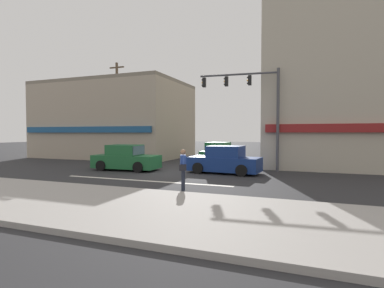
# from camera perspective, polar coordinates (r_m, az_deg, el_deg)

# --- Properties ---
(ground_plane) EXTENTS (120.00, 120.00, 0.00)m
(ground_plane) POSITION_cam_1_polar(r_m,az_deg,el_deg) (17.91, -3.61, -5.33)
(ground_plane) COLOR #2B2B2D
(lane_marking_stripe) EXTENTS (9.00, 0.24, 0.01)m
(lane_marking_stripe) POSITION_cam_1_polar(r_m,az_deg,el_deg) (14.84, -9.30, -6.90)
(lane_marking_stripe) COLOR silver
(lane_marking_stripe) RESTS_ON ground
(sidewalk_curb) EXTENTS (40.00, 5.00, 0.16)m
(sidewalk_curb) POSITION_cam_1_polar(r_m,az_deg,el_deg) (10.88, -22.94, -9.96)
(sidewalk_curb) COLOR #9E9993
(sidewalk_curb) RESTS_ON ground
(building_left_block) EXTENTS (13.52, 8.87, 7.08)m
(building_left_block) POSITION_cam_1_polar(r_m,az_deg,el_deg) (30.39, -14.41, 4.37)
(building_left_block) COLOR tan
(building_left_block) RESTS_ON ground
(building_right_corner) EXTENTS (12.37, 10.83, 10.94)m
(building_right_corner) POSITION_cam_1_polar(r_m,az_deg,el_deg) (24.79, 29.30, 9.15)
(building_right_corner) COLOR #B7AD99
(building_right_corner) RESTS_ON ground
(street_tree) EXTENTS (3.65, 3.65, 5.94)m
(street_tree) POSITION_cam_1_polar(r_m,az_deg,el_deg) (21.98, 21.97, 6.61)
(street_tree) COLOR #4C3823
(street_tree) RESTS_ON ground
(utility_pole_near_left) EXTENTS (1.40, 0.22, 8.33)m
(utility_pole_near_left) POSITION_cam_1_polar(r_m,az_deg,el_deg) (26.69, -14.07, 6.35)
(utility_pole_near_left) COLOR brown
(utility_pole_near_left) RESTS_ON ground
(traffic_light_mast) EXTENTS (4.88, 0.59, 6.20)m
(traffic_light_mast) POSITION_cam_1_polar(r_m,az_deg,el_deg) (18.88, 12.07, 8.10)
(traffic_light_mast) COLOR #47474C
(traffic_light_mast) RESTS_ON ground
(sedan_crossing_rightbound) EXTENTS (2.07, 4.19, 1.58)m
(sedan_crossing_rightbound) POSITION_cam_1_polar(r_m,az_deg,el_deg) (23.83, 5.06, -1.75)
(sedan_crossing_rightbound) COLOR #1E6033
(sedan_crossing_rightbound) RESTS_ON ground
(sedan_crossing_center) EXTENTS (4.18, 2.03, 1.58)m
(sedan_crossing_center) POSITION_cam_1_polar(r_m,az_deg,el_deg) (19.13, -12.44, -2.75)
(sedan_crossing_center) COLOR #1E6033
(sedan_crossing_center) RESTS_ON ground
(sedan_parked_curbside) EXTENTS (4.21, 2.11, 1.58)m
(sedan_parked_curbside) POSITION_cam_1_polar(r_m,az_deg,el_deg) (17.32, 6.19, -3.23)
(sedan_parked_curbside) COLOR navy
(sedan_parked_curbside) RESTS_ON ground
(pedestrian_foreground_with_bag) EXTENTS (0.44, 0.68, 1.67)m
(pedestrian_foreground_with_bag) POSITION_cam_1_polar(r_m,az_deg,el_deg) (12.01, -1.71, -4.44)
(pedestrian_foreground_with_bag) COLOR #232838
(pedestrian_foreground_with_bag) RESTS_ON ground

